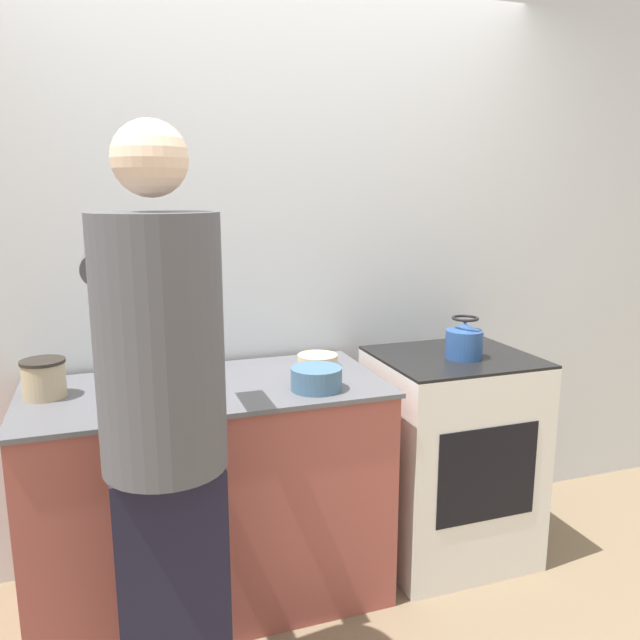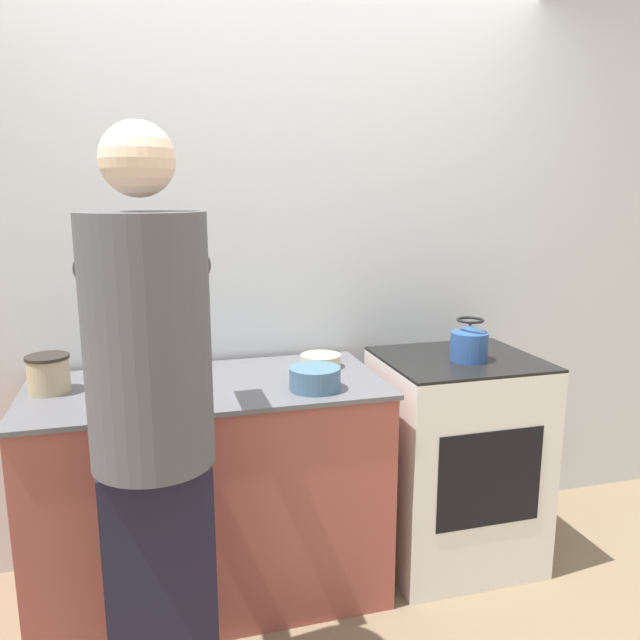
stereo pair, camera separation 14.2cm
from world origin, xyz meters
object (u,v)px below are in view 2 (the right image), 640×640
canister_jar (49,374)px  person (152,420)px  oven (455,459)px  kettle (469,343)px  knife (154,396)px  cutting_board (167,397)px  bowl_prep (315,378)px

canister_jar → person: bearing=-60.6°
oven → kettle: size_ratio=5.19×
knife → canister_jar: canister_jar is taller
oven → canister_jar: (-1.65, 0.09, 0.50)m
cutting_board → bowl_prep: bearing=-2.8°
knife → bowl_prep: bearing=2.0°
bowl_prep → knife: bearing=177.7°
cutting_board → kettle: 1.25m
kettle → canister_jar: (-1.66, 0.14, -0.04)m
bowl_prep → oven: bearing=11.9°
person → knife: size_ratio=9.72×
person → canister_jar: 0.74m
person → bowl_prep: person is taller
kettle → bowl_prep: (-0.70, -0.10, -0.07)m
oven → cutting_board: bearing=-174.5°
cutting_board → oven: bearing=5.5°
cutting_board → knife: 0.05m
oven → knife: size_ratio=4.99×
oven → canister_jar: canister_jar is taller
bowl_prep → canister_jar: 0.99m
cutting_board → bowl_prep: 0.55m
person → cutting_board: bearing=83.0°
knife → bowl_prep: size_ratio=0.96×
knife → kettle: size_ratio=1.04×
kettle → knife: bearing=-176.8°
knife → kettle: kettle is taller
oven → person: 1.49m
kettle → canister_jar: bearing=175.1°
cutting_board → canister_jar: size_ratio=1.83×
oven → bowl_prep: bearing=-168.1°
cutting_board → bowl_prep: (0.54, -0.03, 0.03)m
person → oven: bearing=23.4°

